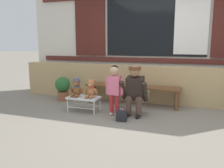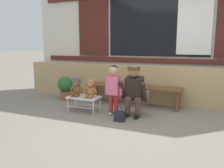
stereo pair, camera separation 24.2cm
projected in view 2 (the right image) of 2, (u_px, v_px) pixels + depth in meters
ground_plane at (132, 122)px, 4.07m from camera, size 60.00×60.00×0.00m
brick_low_wall at (152, 85)px, 5.29m from camera, size 6.57×0.25×0.85m
shop_facade at (158, 28)px, 5.53m from camera, size 6.71×0.26×3.44m
wooden_bench_long at (133, 89)px, 5.09m from camera, size 2.10×0.40×0.44m
small_display_bench at (84, 98)px, 4.67m from camera, size 0.64×0.36×0.30m
teddy_bear_with_hat at (77, 87)px, 4.70m from camera, size 0.28×0.27×0.36m
teddy_bear_plain at (91, 89)px, 4.58m from camera, size 0.28×0.26×0.36m
child_standing at (114, 85)px, 4.35m from camera, size 0.35×0.18×0.96m
adult_crouching at (135, 91)px, 4.35m from camera, size 0.50×0.49×0.95m
handbag_on_ground at (119, 116)px, 4.07m from camera, size 0.18×0.11×0.27m
potted_plant at (65, 87)px, 5.59m from camera, size 0.36×0.36×0.57m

